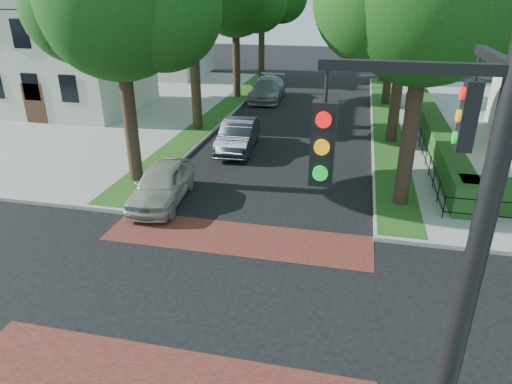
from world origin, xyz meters
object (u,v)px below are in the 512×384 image
traffic_signal (453,251)px  parked_car_middle (238,135)px  parked_car_rear (267,89)px  parked_car_front (162,184)px

traffic_signal → parked_car_middle: (-7.19, 16.60, -3.93)m
traffic_signal → parked_car_rear: bearing=105.8°
parked_car_front → parked_car_middle: bearing=73.9°
parked_car_front → parked_car_middle: size_ratio=0.93×
parked_car_front → parked_car_rear: bearing=83.2°
parked_car_front → parked_car_rear: (0.48, 18.60, 0.06)m
parked_car_front → parked_car_rear: size_ratio=0.79×
traffic_signal → parked_car_middle: traffic_signal is taller
parked_car_middle → parked_car_rear: bearing=89.9°
parked_car_front → parked_car_rear: 18.61m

